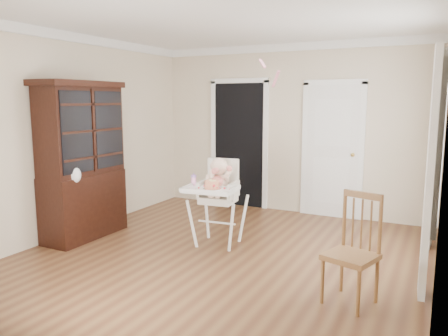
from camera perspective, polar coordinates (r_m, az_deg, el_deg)
The scene contains 16 objects.
floor at distance 5.17m, azimuth -0.77°, elevation -11.77°, with size 5.00×5.00×0.00m, color #512F1C.
ceiling at distance 4.91m, azimuth -0.84°, elevation 19.18°, with size 5.00×5.00×0.00m, color white.
wall_back at distance 7.16m, azimuth 8.61°, elevation 5.01°, with size 4.50×4.50×0.00m, color beige.
wall_left at distance 6.23m, azimuth -19.49°, elevation 4.03°, with size 5.00×5.00×0.00m, color beige.
wall_right at distance 4.30m, azimuth 26.78°, elevation 1.62°, with size 5.00×5.00×0.00m, color beige.
crown_molding at distance 4.90m, azimuth -0.84°, elevation 18.49°, with size 4.50×5.00×0.12m, color white, non-canonical shape.
doorway at distance 7.49m, azimuth 1.97°, elevation 3.43°, with size 1.06×0.05×2.22m.
closet_door at distance 6.97m, azimuth 13.95°, elevation 2.06°, with size 0.96×0.09×2.13m.
window_right at distance 5.10m, azimuth 26.00°, elevation 1.96°, with size 0.13×1.84×2.30m.
high_chair at distance 5.47m, azimuth -0.79°, elevation -3.13°, with size 0.71×0.85×1.11m.
baby at distance 5.46m, azimuth -0.67°, elevation -1.36°, with size 0.34×0.26×0.51m.
cake at distance 5.21m, azimuth -1.57°, elevation -2.19°, with size 0.23×0.23×0.11m.
sippy_cup at distance 5.45m, azimuth -3.98°, elevation -1.54°, with size 0.07×0.07×0.16m.
china_cabinet at distance 6.03m, azimuth -18.04°, elevation 0.92°, with size 0.54×1.22×2.06m.
dining_chair at distance 4.15m, azimuth 16.44°, elevation -10.56°, with size 0.51×0.51×1.00m.
streamer at distance 5.45m, azimuth 5.03°, elevation 13.45°, with size 0.03×0.50×0.02m, color pink, non-canonical shape.
Camera 1 is at (2.25, -4.27, 1.82)m, focal length 35.00 mm.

